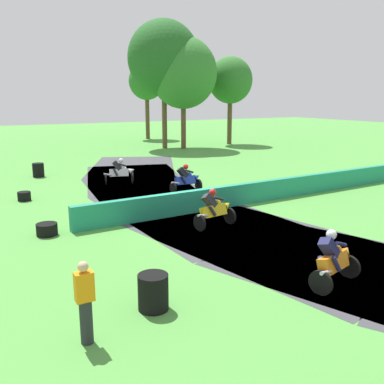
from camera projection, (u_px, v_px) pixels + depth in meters
name	position (u px, v px, depth m)	size (l,w,h in m)	color
ground_plane	(188.00, 213.00, 16.93)	(120.00, 120.00, 0.00)	#4C933D
track_asphalt	(216.00, 208.00, 17.60)	(11.07, 34.34, 0.01)	#3D3D42
safety_barrier	(294.00, 186.00, 19.79)	(0.30, 20.97, 0.90)	#1E8466
motorcycle_lead_white	(120.00, 172.00, 22.59)	(1.73, 1.16, 1.42)	black
motorcycle_chase_blue	(186.00, 179.00, 20.57)	(1.68, 0.84, 1.43)	black
motorcycle_trailing_yellow	(215.00, 209.00, 15.12)	(1.67, 0.98, 1.42)	black
motorcycle_fourth_orange	(334.00, 259.00, 10.42)	(1.68, 1.10, 1.43)	black
tire_stack_near	(38.00, 170.00, 24.47)	(0.64, 0.64, 0.80)	black
tire_stack_mid_a	(24.00, 196.00, 18.92)	(0.57, 0.57, 0.40)	black
tire_stack_mid_b	(47.00, 229.00, 14.19)	(0.69, 0.69, 0.40)	black
tire_stack_far	(153.00, 292.00, 9.20)	(0.67, 0.67, 0.80)	black
track_marshal	(85.00, 303.00, 7.84)	(0.34, 0.24, 1.63)	#232328
tree_far_left	(230.00, 81.00, 40.22)	(4.16, 4.16, 8.25)	brown
tree_far_right	(147.00, 81.00, 45.34)	(3.82, 3.82, 8.19)	brown
tree_behind_barrier	(183.00, 73.00, 36.69)	(5.85, 5.85, 9.63)	brown
tree_distant	(164.00, 59.00, 36.62)	(6.23, 6.23, 11.04)	brown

